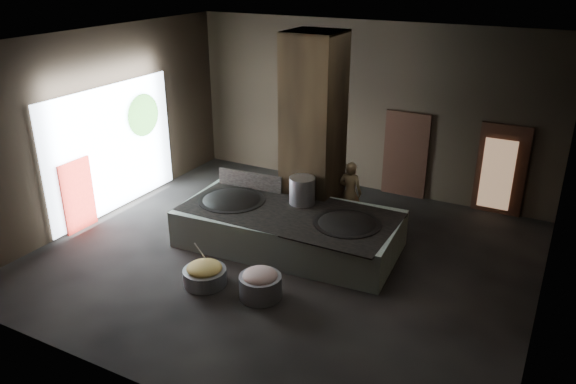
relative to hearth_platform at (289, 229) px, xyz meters
The scene contains 28 objects.
floor 0.67m from the hearth_platform, 69.21° to the right, with size 10.00×9.00×0.10m, color black.
ceiling 4.16m from the hearth_platform, 69.21° to the right, with size 10.00×9.00×0.10m, color black.
back_wall 4.49m from the hearth_platform, 87.58° to the left, with size 10.00×0.10×4.50m, color black.
front_wall 5.34m from the hearth_platform, 88.02° to the right, with size 10.00×0.10×4.50m, color black.
left_wall 5.23m from the hearth_platform, behind, with size 0.10×9.00×4.50m, color black.
right_wall 5.56m from the hearth_platform, ahead, with size 0.10×9.00×4.50m, color black.
pillar 2.34m from the hearth_platform, 95.02° to the left, with size 1.20×1.20×4.50m, color black.
hearth_platform is the anchor object (origin of this frame).
platform_cap 0.40m from the hearth_platform, ahead, with size 4.66×2.24×0.03m, color black.
wok_left 1.49m from the hearth_platform, behind, with size 1.50×1.50×0.41m, color black.
wok_left_rim 1.51m from the hearth_platform, behind, with size 1.53×1.53×0.05m, color black.
wok_right 1.39m from the hearth_platform, ahead, with size 1.40×1.40×0.39m, color black.
wok_right_rim 1.41m from the hearth_platform, ahead, with size 1.43×1.43×0.05m, color black.
stock_pot 0.90m from the hearth_platform, 84.81° to the left, with size 0.58×0.58×0.62m, color silver.
splash_guard 1.74m from the hearth_platform, 152.65° to the left, with size 1.66×0.06×0.41m, color black.
cook 1.92m from the hearth_platform, 67.10° to the left, with size 0.57×0.36×1.55m, color olive.
veg_basin 2.31m from the hearth_platform, 108.16° to the right, with size 0.85×0.85×0.31m, color gray.
veg_fill 2.29m from the hearth_platform, 108.16° to the right, with size 0.70×0.70×0.22m, color #92A550.
ladle 2.21m from the hearth_platform, 113.09° to the right, with size 0.03×0.03×0.67m, color silver.
meat_basin 2.12m from the hearth_platform, 76.77° to the right, with size 0.80×0.80×0.44m, color gray.
meat_fill 2.11m from the hearth_platform, 76.77° to the right, with size 0.67×0.67×0.26m, color #A56D63.
doorway_near 4.28m from the hearth_platform, 71.02° to the left, with size 1.18×0.08×2.38m, color black.
doorway_near_glow 4.26m from the hearth_platform, 71.35° to the left, with size 0.84×0.04×1.99m, color #8C6647.
doorway_far 5.54m from the hearth_platform, 46.63° to the left, with size 1.18×0.08×2.38m, color black.
doorway_far_glow 5.40m from the hearth_platform, 46.20° to the left, with size 0.75×0.04×1.78m, color #8C6647.
left_opening 4.93m from the hearth_platform, behind, with size 0.04×4.20×3.10m, color white.
pavilion_sliver 4.98m from the hearth_platform, 161.70° to the right, with size 0.05×0.90×1.70m, color maroon.
tree_silhouette 5.08m from the hearth_platform, 169.77° to the left, with size 0.28×1.10×1.10m, color #194714.
Camera 1 is at (5.02, -9.36, 5.97)m, focal length 35.00 mm.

